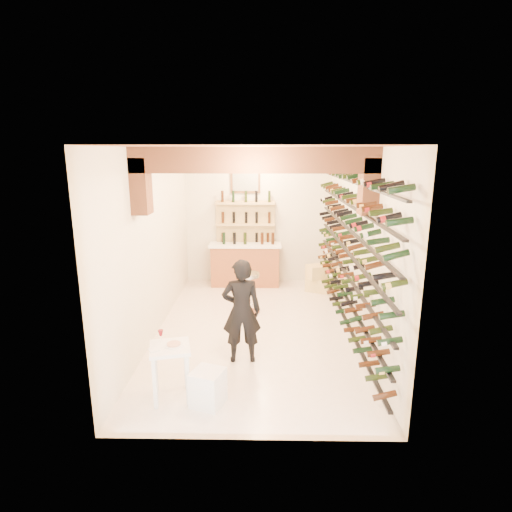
{
  "coord_description": "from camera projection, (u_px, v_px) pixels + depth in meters",
  "views": [
    {
      "loc": [
        0.14,
        -7.07,
        3.14
      ],
      "look_at": [
        0.0,
        0.3,
        1.3
      ],
      "focal_mm": 29.55,
      "sensor_mm": 36.0,
      "label": 1
    }
  ],
  "objects": [
    {
      "name": "ground",
      "position": [
        256.0,
        330.0,
        7.62
      ],
      "size": [
        6.0,
        6.0,
        0.0
      ],
      "primitive_type": "plane",
      "color": "silver",
      "rests_on": "ground"
    },
    {
      "name": "crate_lower",
      "position": [
        318.0,
        284.0,
        9.69
      ],
      "size": [
        0.63,
        0.54,
        0.32
      ],
      "primitive_type": "cube",
      "rotation": [
        0.0,
        0.0,
        -0.39
      ],
      "color": "#DDC679",
      "rests_on": "ground"
    },
    {
      "name": "person",
      "position": [
        241.0,
        311.0,
        6.32
      ],
      "size": [
        0.62,
        0.43,
        1.61
      ],
      "primitive_type": "imported",
      "rotation": [
        0.0,
        0.0,
        3.22
      ],
      "color": "black",
      "rests_on": "ground"
    },
    {
      "name": "room_shell",
      "position": [
        255.0,
        208.0,
        6.83
      ],
      "size": [
        3.52,
        6.02,
        3.21
      ],
      "color": "beige",
      "rests_on": "ground"
    },
    {
      "name": "white_stool",
      "position": [
        208.0,
        388.0,
        5.33
      ],
      "size": [
        0.48,
        0.48,
        0.46
      ],
      "primitive_type": "cube",
      "rotation": [
        0.0,
        0.0,
        -0.36
      ],
      "color": "white",
      "rests_on": "ground"
    },
    {
      "name": "back_shelving",
      "position": [
        246.0,
        235.0,
        10.15
      ],
      "size": [
        1.4,
        0.31,
        2.73
      ],
      "color": "tan",
      "rests_on": "ground"
    },
    {
      "name": "back_counter",
      "position": [
        245.0,
        263.0,
        10.07
      ],
      "size": [
        1.7,
        0.62,
        1.29
      ],
      "color": "#95532E",
      "rests_on": "ground"
    },
    {
      "name": "crate_upper",
      "position": [
        319.0,
        271.0,
        9.62
      ],
      "size": [
        0.6,
        0.51,
        0.3
      ],
      "primitive_type": "cube",
      "rotation": [
        0.0,
        0.0,
        0.35
      ],
      "color": "#DDC679",
      "rests_on": "crate_lower"
    },
    {
      "name": "tasting_table",
      "position": [
        170.0,
        355.0,
        5.39
      ],
      "size": [
        0.6,
        0.6,
        0.88
      ],
      "rotation": [
        0.0,
        0.0,
        0.23
      ],
      "color": "white",
      "rests_on": "ground"
    },
    {
      "name": "wine_rack",
      "position": [
        345.0,
        247.0,
        7.22
      ],
      "size": [
        0.32,
        5.7,
        2.56
      ],
      "color": "black",
      "rests_on": "ground"
    },
    {
      "name": "chrome_barstool",
      "position": [
        249.0,
        290.0,
        8.27
      ],
      "size": [
        0.43,
        0.43,
        0.84
      ],
      "rotation": [
        0.0,
        0.0,
        0.22
      ],
      "color": "silver",
      "rests_on": "ground"
    }
  ]
}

